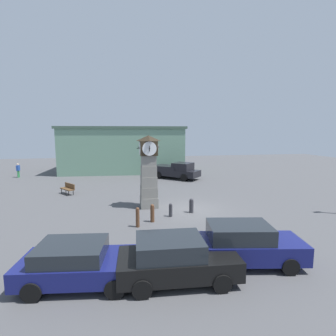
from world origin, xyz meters
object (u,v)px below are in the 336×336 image
Objects in this scene: car_by_building at (245,244)px; pedestrian_near_bench at (18,170)px; bollard_far_row at (152,213)px; clock_tower at (149,171)px; bench at (68,188)px; bollard_end_row at (138,217)px; bollard_near_tower at (191,205)px; car_navy_sedan at (79,263)px; car_near_tower at (176,259)px; pickup_truck at (176,170)px; bollard_mid_row at (171,210)px.

car_by_building reaches higher than pedestrian_near_bench.
car_by_building is (2.96, -5.55, 0.28)m from bollard_far_row.
bench is (-6.27, 5.10, -1.99)m from clock_tower.
clock_tower is at bearing 87.15° from bollard_far_row.
bollard_far_row is 6.29m from car_by_building.
bollard_end_row reaches higher than bench.
clock_tower is 5.22× the size of bollard_near_tower.
car_near_tower is at bearing -7.56° from car_navy_sedan.
bollard_near_tower is 7.96m from car_near_tower.
car_navy_sedan is at bearing -178.18° from car_by_building.
car_navy_sedan is 14.23m from bench.
pickup_truck is at bearing 72.38° from bollard_far_row.
pedestrian_near_bench is (-13.31, 17.90, 0.39)m from bollard_far_row.
clock_tower is 11.62m from pickup_truck.
car_by_building is (1.72, -6.31, 0.39)m from bollard_mid_row.
pedestrian_near_bench is at bearing 112.98° from car_navy_sedan.
bench is 12.08m from pedestrian_near_bench.
car_near_tower is 2.68× the size of bench.
pickup_truck is at bearing 68.61° from car_navy_sedan.
bollard_near_tower is 1.58m from bollard_mid_row.
bench is at bearing 113.18° from car_near_tower.
pedestrian_near_bench is at bearing 118.98° from car_near_tower.
bollard_end_row is at bearing -56.28° from pedestrian_near_bench.
clock_tower is at bearing 68.80° from car_navy_sedan.
pedestrian_near_bench is (-14.54, 17.14, 0.50)m from bollard_mid_row.
car_near_tower is 0.79× the size of pickup_truck.
bollard_far_row is at bearing 90.35° from car_near_tower.
bollard_mid_row is 1.45m from bollard_far_row.
bench is (-2.85, 13.94, -0.21)m from car_navy_sedan.
pickup_truck reaches higher than bollard_near_tower.
car_near_tower reaches higher than car_navy_sedan.
car_by_building is at bearing -94.22° from pickup_truck.
car_near_tower is 20.46m from pickup_truck.
bollard_far_row is at bearing -53.25° from bench.
bollard_mid_row is (-1.48, -0.54, -0.06)m from bollard_near_tower.
bollard_end_row is (-3.62, -1.98, 0.08)m from bollard_near_tower.
bench is (-7.36, 7.43, 0.10)m from bollard_mid_row.
bollard_near_tower is 11.21m from bench.
pickup_truck is at bearing -13.05° from pedestrian_near_bench.
bench is at bearing 120.45° from bollard_end_row.
bench is 0.98× the size of pedestrian_near_bench.
clock_tower is 5.90× the size of bollard_mid_row.
pedestrian_near_bench is at bearing 123.72° from bollard_end_row.
clock_tower is 4.47× the size of bollard_end_row.
bollard_near_tower is at bearing -37.97° from bench.
bollard_near_tower is 4.13m from bollard_end_row.
bench is (-9.08, 13.75, -0.30)m from car_by_building.
clock_tower is 1.10× the size of car_by_building.
pickup_truck reaches higher than bollard_far_row.
bollard_mid_row is 0.19× the size of car_by_building.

